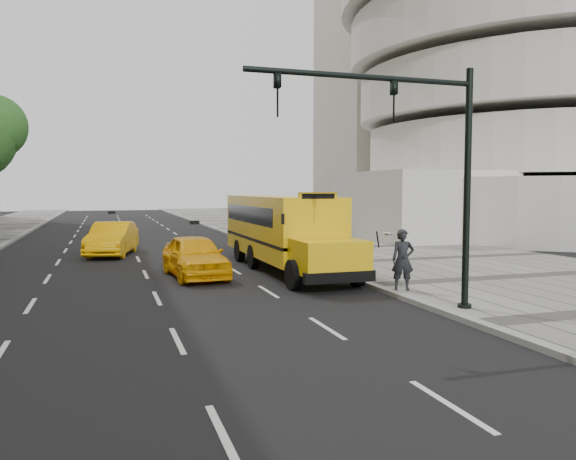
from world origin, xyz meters
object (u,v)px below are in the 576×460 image
object	(u,v)px
school_bus	(282,226)
taxi_near	(195,256)
traffic_signal	(421,157)
taxi_far	(112,239)
pedestrian	(403,260)

from	to	relation	value
school_bus	taxi_near	size ratio (longest dim) A/B	2.47
taxi_near	traffic_signal	bearing A→B (deg)	-66.26
school_bus	traffic_signal	bearing A→B (deg)	-85.86
taxi_far	pedestrian	distance (m)	16.21
taxi_near	pedestrian	distance (m)	7.90
pedestrian	taxi_near	bearing A→B (deg)	154.39
school_bus	taxi_near	world-z (taller)	school_bus
pedestrian	traffic_signal	bearing A→B (deg)	-92.98
taxi_far	pedestrian	world-z (taller)	pedestrian
pedestrian	traffic_signal	size ratio (longest dim) A/B	0.30
traffic_signal	pedestrian	bearing A→B (deg)	67.85
taxi_far	traffic_signal	xyz separation A→B (m)	(7.32, -16.63, 3.26)
taxi_near	traffic_signal	distance (m)	10.04
school_bus	pedestrian	world-z (taller)	school_bus
pedestrian	traffic_signal	distance (m)	4.26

